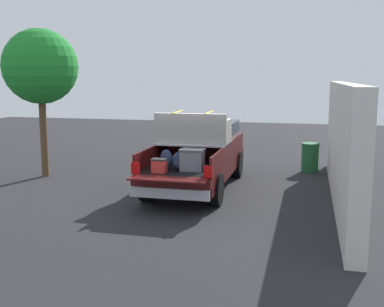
{
  "coord_description": "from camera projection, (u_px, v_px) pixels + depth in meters",
  "views": [
    {
      "loc": [
        -12.96,
        -3.07,
        3.18
      ],
      "look_at": [
        -0.6,
        0.0,
        1.1
      ],
      "focal_mm": 44.29,
      "sensor_mm": 36.0,
      "label": 1
    }
  ],
  "objects": [
    {
      "name": "ground_plane",
      "position": [
        197.0,
        188.0,
        13.65
      ],
      "size": [
        40.0,
        40.0,
        0.0
      ],
      "primitive_type": "plane",
      "color": "#262628"
    },
    {
      "name": "pickup_truck",
      "position": [
        200.0,
        153.0,
        13.82
      ],
      "size": [
        6.05,
        2.06,
        2.23
      ],
      "color": "#470F0F",
      "rests_on": "ground_plane"
    },
    {
      "name": "building_facade",
      "position": [
        342.0,
        142.0,
        12.11
      ],
      "size": [
        9.51,
        0.36,
        3.02
      ],
      "primitive_type": "cube",
      "color": "silver",
      "rests_on": "ground_plane"
    },
    {
      "name": "tree_background",
      "position": [
        40.0,
        67.0,
        14.7
      ],
      "size": [
        2.33,
        2.33,
        4.65
      ],
      "color": "brown",
      "rests_on": "ground_plane"
    },
    {
      "name": "trash_can",
      "position": [
        310.0,
        157.0,
        15.84
      ],
      "size": [
        0.6,
        0.6,
        0.98
      ],
      "color": "#1E592D",
      "rests_on": "ground_plane"
    }
  ]
}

